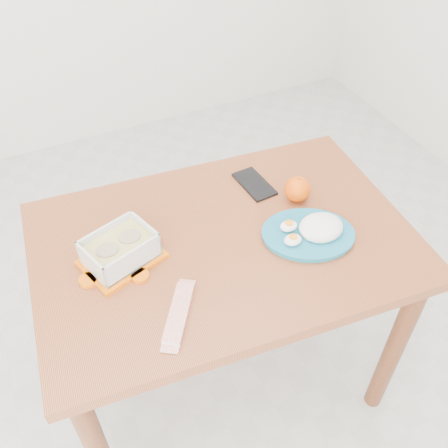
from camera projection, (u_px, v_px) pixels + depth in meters
name	position (u px, v px, depth m)	size (l,w,h in m)	color
ground	(218.00, 354.00, 2.02)	(3.50, 3.50, 0.00)	#B7B7B2
dining_table	(224.00, 264.00, 1.52)	(1.15, 0.82, 0.75)	#A14E2D
food_container	(120.00, 250.00, 1.35)	(0.25, 0.22, 0.09)	#E26206
orange_fruit	(298.00, 189.00, 1.54)	(0.08, 0.08, 0.08)	#EF4904
rice_plate	(312.00, 230.00, 1.44)	(0.35, 0.35, 0.07)	#196D8B
candy_bar	(179.00, 313.00, 1.25)	(0.19, 0.05, 0.02)	#BB2009
smartphone	(254.00, 184.00, 1.62)	(0.08, 0.16, 0.01)	black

